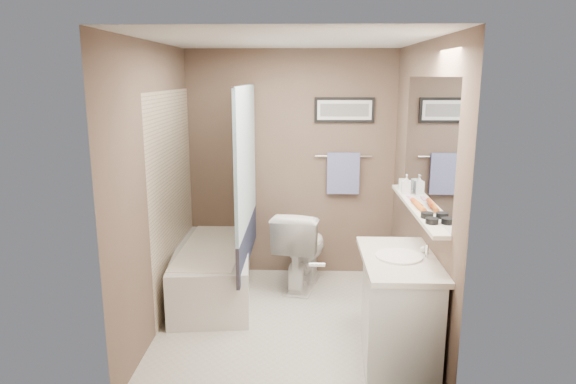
{
  "coord_description": "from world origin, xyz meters",
  "views": [
    {
      "loc": [
        0.14,
        -4.15,
        2.13
      ],
      "look_at": [
        0.0,
        0.15,
        1.15
      ],
      "focal_mm": 32.0,
      "sensor_mm": 36.0,
      "label": 1
    }
  ],
  "objects_px": {
    "candle_bowl_far": "(427,215)",
    "hair_brush_front": "(420,207)",
    "glass_jar": "(403,184)",
    "bathtub": "(213,271)",
    "hair_brush_back": "(417,203)",
    "toilet": "(301,248)",
    "soap_bottle": "(406,184)",
    "candle_bowl_near": "(432,221)",
    "vanity": "(399,313)"
  },
  "relations": [
    {
      "from": "hair_brush_front",
      "to": "glass_jar",
      "type": "relative_size",
      "value": 2.2
    },
    {
      "from": "vanity",
      "to": "glass_jar",
      "type": "height_order",
      "value": "glass_jar"
    },
    {
      "from": "bathtub",
      "to": "hair_brush_back",
      "type": "bearing_deg",
      "value": -27.86
    },
    {
      "from": "toilet",
      "to": "soap_bottle",
      "type": "xyz_separation_m",
      "value": [
        0.92,
        -0.56,
        0.79
      ]
    },
    {
      "from": "bathtub",
      "to": "toilet",
      "type": "xyz_separation_m",
      "value": [
        0.87,
        0.28,
        0.16
      ]
    },
    {
      "from": "vanity",
      "to": "glass_jar",
      "type": "bearing_deg",
      "value": 83.52
    },
    {
      "from": "candle_bowl_near",
      "to": "bathtub",
      "type": "bearing_deg",
      "value": 145.46
    },
    {
      "from": "bathtub",
      "to": "hair_brush_front",
      "type": "relative_size",
      "value": 6.82
    },
    {
      "from": "candle_bowl_near",
      "to": "soap_bottle",
      "type": "distance_m",
      "value": 0.95
    },
    {
      "from": "bathtub",
      "to": "glass_jar",
      "type": "xyz_separation_m",
      "value": [
        1.79,
        -0.14,
        0.92
      ]
    },
    {
      "from": "candle_bowl_far",
      "to": "candle_bowl_near",
      "type": "bearing_deg",
      "value": -90.0
    },
    {
      "from": "hair_brush_back",
      "to": "glass_jar",
      "type": "relative_size",
      "value": 2.2
    },
    {
      "from": "candle_bowl_far",
      "to": "hair_brush_front",
      "type": "relative_size",
      "value": 0.41
    },
    {
      "from": "candle_bowl_far",
      "to": "glass_jar",
      "type": "bearing_deg",
      "value": 90.0
    },
    {
      "from": "candle_bowl_near",
      "to": "soap_bottle",
      "type": "bearing_deg",
      "value": 90.0
    },
    {
      "from": "soap_bottle",
      "to": "vanity",
      "type": "bearing_deg",
      "value": -101.87
    },
    {
      "from": "hair_brush_front",
      "to": "hair_brush_back",
      "type": "xyz_separation_m",
      "value": [
        0.0,
        0.13,
        0.0
      ]
    },
    {
      "from": "bathtub",
      "to": "soap_bottle",
      "type": "relative_size",
      "value": 8.88
    },
    {
      "from": "bathtub",
      "to": "vanity",
      "type": "distance_m",
      "value": 1.98
    },
    {
      "from": "toilet",
      "to": "hair_brush_front",
      "type": "bearing_deg",
      "value": 141.9
    },
    {
      "from": "hair_brush_back",
      "to": "candle_bowl_near",
      "type": "bearing_deg",
      "value": -90.0
    },
    {
      "from": "bathtub",
      "to": "glass_jar",
      "type": "bearing_deg",
      "value": -10.18
    },
    {
      "from": "bathtub",
      "to": "soap_bottle",
      "type": "bearing_deg",
      "value": -14.87
    },
    {
      "from": "vanity",
      "to": "hair_brush_back",
      "type": "relative_size",
      "value": 4.09
    },
    {
      "from": "bathtub",
      "to": "candle_bowl_far",
      "type": "bearing_deg",
      "value": -37.02
    },
    {
      "from": "toilet",
      "to": "bathtub",
      "type": "bearing_deg",
      "value": 30.38
    },
    {
      "from": "hair_brush_back",
      "to": "toilet",
      "type": "bearing_deg",
      "value": 132.68
    },
    {
      "from": "bathtub",
      "to": "hair_brush_back",
      "type": "height_order",
      "value": "hair_brush_back"
    },
    {
      "from": "hair_brush_front",
      "to": "soap_bottle",
      "type": "bearing_deg",
      "value": 90.0
    },
    {
      "from": "vanity",
      "to": "hair_brush_back",
      "type": "xyz_separation_m",
      "value": [
        0.19,
        0.44,
        0.74
      ]
    },
    {
      "from": "vanity",
      "to": "hair_brush_back",
      "type": "height_order",
      "value": "hair_brush_back"
    },
    {
      "from": "toilet",
      "to": "hair_brush_front",
      "type": "xyz_separation_m",
      "value": [
        0.92,
        -1.13,
        0.73
      ]
    },
    {
      "from": "hair_brush_front",
      "to": "hair_brush_back",
      "type": "height_order",
      "value": "same"
    },
    {
      "from": "glass_jar",
      "to": "soap_bottle",
      "type": "xyz_separation_m",
      "value": [
        0.0,
        -0.15,
        0.03
      ]
    },
    {
      "from": "candle_bowl_far",
      "to": "hair_brush_back",
      "type": "height_order",
      "value": "hair_brush_back"
    },
    {
      "from": "bathtub",
      "to": "candle_bowl_near",
      "type": "xyz_separation_m",
      "value": [
        1.79,
        -1.23,
        0.89
      ]
    },
    {
      "from": "candle_bowl_near",
      "to": "hair_brush_front",
      "type": "xyz_separation_m",
      "value": [
        0.0,
        0.38,
        0.0
      ]
    },
    {
      "from": "hair_brush_back",
      "to": "glass_jar",
      "type": "bearing_deg",
      "value": 90.0
    },
    {
      "from": "hair_brush_back",
      "to": "soap_bottle",
      "type": "relative_size",
      "value": 1.3
    },
    {
      "from": "bathtub",
      "to": "hair_brush_front",
      "type": "bearing_deg",
      "value": -31.37
    },
    {
      "from": "vanity",
      "to": "candle_bowl_far",
      "type": "distance_m",
      "value": 0.76
    },
    {
      "from": "hair_brush_front",
      "to": "soap_bottle",
      "type": "distance_m",
      "value": 0.57
    },
    {
      "from": "glass_jar",
      "to": "soap_bottle",
      "type": "distance_m",
      "value": 0.15
    },
    {
      "from": "toilet",
      "to": "candle_bowl_far",
      "type": "xyz_separation_m",
      "value": [
        0.92,
        -1.36,
        0.72
      ]
    },
    {
      "from": "candle_bowl_near",
      "to": "soap_bottle",
      "type": "height_order",
      "value": "soap_bottle"
    },
    {
      "from": "candle_bowl_near",
      "to": "glass_jar",
      "type": "relative_size",
      "value": 0.9
    },
    {
      "from": "hair_brush_back",
      "to": "soap_bottle",
      "type": "distance_m",
      "value": 0.44
    },
    {
      "from": "bathtub",
      "to": "toilet",
      "type": "distance_m",
      "value": 0.92
    },
    {
      "from": "hair_brush_front",
      "to": "glass_jar",
      "type": "xyz_separation_m",
      "value": [
        0.0,
        0.72,
        0.03
      ]
    },
    {
      "from": "toilet",
      "to": "glass_jar",
      "type": "distance_m",
      "value": 1.26
    }
  ]
}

